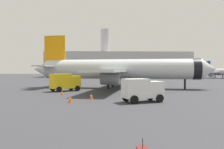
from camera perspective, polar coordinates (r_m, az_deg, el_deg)
name	(u,v)px	position (r m, az deg, el deg)	size (l,w,h in m)	color
airplane_at_gate	(119,69)	(45.21, 1.81, 1.27)	(35.49, 32.27, 10.50)	silver
airplane_taxiing	(221,72)	(106.40, 25.00, 0.56)	(23.17, 25.66, 7.53)	silver
service_truck	(65,82)	(39.77, -11.42, -1.70)	(5.18, 4.60, 2.90)	yellow
cargo_van	(142,89)	(26.14, 7.37, -3.53)	(4.80, 3.43, 2.60)	white
safety_cone_near	(70,99)	(25.84, -10.18, -5.91)	(0.44, 0.44, 0.83)	#F2590C
safety_cone_mid	(158,85)	(51.00, 11.11, -2.52)	(0.44, 0.44, 0.64)	#F2590C
safety_cone_far	(91,96)	(28.44, -5.07, -5.37)	(0.44, 0.44, 0.71)	#F2590C
safety_cone_outer	(62,93)	(34.15, -12.10, -4.36)	(0.44, 0.44, 0.62)	#F2590C
terminal_building	(118,64)	(119.29, 1.48, 2.46)	(70.63, 20.13, 24.16)	#B2B2B7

